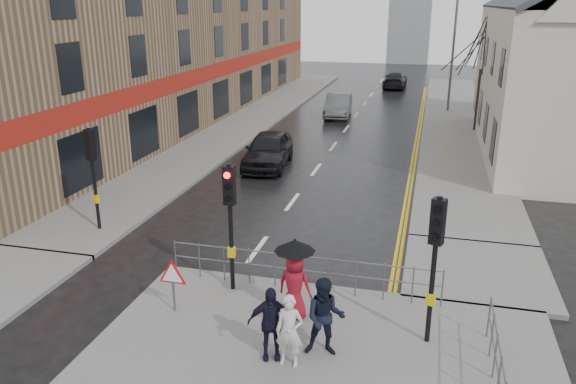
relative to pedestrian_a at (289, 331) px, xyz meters
The scene contains 21 objects.
ground 3.68m from the pedestrian_a, 133.41° to the left, with size 120.00×120.00×0.00m, color black.
left_pavement 27.12m from the pedestrian_a, 109.27° to the left, with size 4.00×44.00×0.14m, color #605E5B.
right_pavement 27.89m from the pedestrian_a, 81.63° to the left, with size 4.00×40.00×0.14m, color #605E5B.
pavement_bridge_right 6.95m from the pedestrian_a, 54.00° to the left, with size 4.00×4.20×0.14m, color #605E5B.
building_left_terrace 28.80m from the pedestrian_a, 120.44° to the left, with size 8.00×42.00×10.00m, color #8D6E51.
traffic_signal_near_left 3.89m from the pedestrian_a, 128.91° to the left, with size 0.28×0.27×3.40m.
traffic_signal_near_right 3.53m from the pedestrian_a, 29.84° to the left, with size 0.34×0.33×3.40m.
traffic_signal_far_left 9.83m from the pedestrian_a, 144.87° to the left, with size 0.34×0.33×3.40m.
guard_railing_front 3.22m from the pedestrian_a, 98.82° to the left, with size 7.14×0.04×1.00m.
guard_railing_side 4.06m from the pedestrian_a, ahead, with size 0.04×4.54×1.00m.
warning_sign 3.53m from the pedestrian_a, 156.99° to the left, with size 0.80×0.07×1.35m.
street_lamp 31.00m from the pedestrian_a, 83.70° to the left, with size 1.83×0.25×8.00m.
tree_near 25.45m from the pedestrian_a, 78.38° to the left, with size 2.40×2.40×6.58m.
tree_far 33.24m from the pedestrian_a, 80.32° to the left, with size 2.40×2.40×5.64m.
pedestrian_a is the anchor object (origin of this frame).
pedestrian_b 0.84m from the pedestrian_a, 40.91° to the left, with size 0.85×0.67×1.76m, color black.
pedestrian_with_umbrella 1.86m from the pedestrian_a, 100.46° to the left, with size 0.96×0.96×2.01m.
pedestrian_d 0.47m from the pedestrian_a, 162.19° to the left, with size 0.96×0.40×1.64m, color black.
car_parked 15.33m from the pedestrian_a, 107.97° to the left, with size 1.87×4.65×1.58m, color black.
car_mid 27.46m from the pedestrian_a, 97.46° to the left, with size 1.57×4.50×1.48m, color #45484A.
car_far 41.45m from the pedestrian_a, 91.19° to the left, with size 1.95×4.78×1.39m, color black.
Camera 1 is at (4.88, -12.19, 7.29)m, focal length 35.00 mm.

